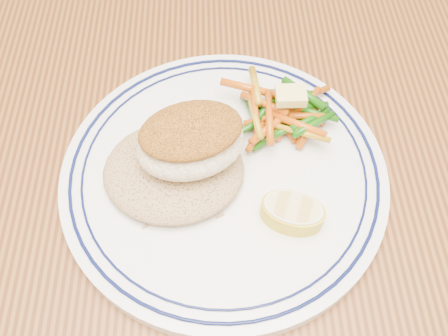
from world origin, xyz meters
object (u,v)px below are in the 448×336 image
fish_fillet (191,141)px  lemon_wedge (292,212)px  plate (224,174)px  rice_pilaf (174,168)px  vegetable_pile (282,113)px  dining_table (257,239)px

fish_fillet → lemon_wedge: fish_fillet is taller
plate → fish_fillet: (-0.03, 0.00, 0.05)m
rice_pilaf → fish_fillet: 0.03m
plate → vegetable_pile: 0.08m
vegetable_pile → plate: bearing=-136.1°
rice_pilaf → fish_fillet: fish_fillet is taller
fish_fillet → plate: bearing=-8.6°
rice_pilaf → vegetable_pile: size_ratio=1.12×
dining_table → rice_pilaf: size_ratio=11.97×
dining_table → vegetable_pile: 0.15m
dining_table → fish_fillet: fish_fillet is taller
plate → fish_fillet: size_ratio=2.76×
rice_pilaf → vegetable_pile: (0.10, 0.06, 0.00)m
rice_pilaf → vegetable_pile: bearing=29.8°
plate → lemon_wedge: lemon_wedge is taller
rice_pilaf → plate: bearing=4.5°
rice_pilaf → dining_table: bearing=-9.4°
fish_fillet → lemon_wedge: (0.08, -0.05, -0.03)m
plate → rice_pilaf: rice_pilaf is taller
dining_table → vegetable_pile: size_ratio=13.38×
plate → lemon_wedge: (0.06, -0.05, 0.02)m
fish_fillet → vegetable_pile: bearing=30.8°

